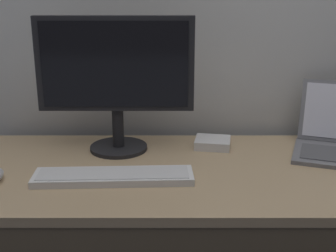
% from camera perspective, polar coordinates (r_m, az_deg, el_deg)
% --- Properties ---
extents(desk, '(1.54, 0.64, 0.77)m').
position_cam_1_polar(desk, '(1.54, 4.37, -13.92)').
color(desk, tan).
rests_on(desk, ground).
extents(external_monitor, '(0.52, 0.20, 0.46)m').
position_cam_1_polar(external_monitor, '(1.52, -6.52, 6.64)').
color(external_monitor, black).
rests_on(external_monitor, desk).
extents(wired_keyboard, '(0.48, 0.13, 0.02)m').
position_cam_1_polar(wired_keyboard, '(1.36, -6.79, -6.33)').
color(wired_keyboard, white).
rests_on(wired_keyboard, desk).
extents(external_drive_box, '(0.14, 0.13, 0.03)m').
position_cam_1_polar(external_drive_box, '(1.62, 5.77, -2.12)').
color(external_drive_box, silver).
rests_on(external_drive_box, desk).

